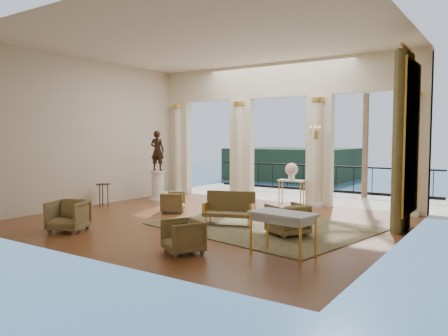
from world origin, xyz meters
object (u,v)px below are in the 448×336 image
Objects in this scene: console_table at (291,184)px; armchair_a at (68,214)px; settee at (230,208)px; statue at (157,151)px; armchair_b at (183,235)px; armchair_c at (287,218)px; pedestal at (158,186)px; armchair_d at (173,201)px; game_table at (283,217)px; side_table at (103,187)px.

armchair_a is at bearing -113.59° from console_table.
settee is 4.83m from statue.
armchair_a is at bearing -150.18° from armchair_b.
armchair_c is 6.31m from pedestal.
console_table reaches higher than armchair_a.
armchair_c is at bearing -68.13° from console_table.
armchair_a is 3.25m from armchair_d.
console_table is (2.18, 3.11, 0.33)m from armchair_d.
game_table reaches higher than armchair_c.
statue reaches higher than game_table.
statue is (-4.91, 4.70, 1.34)m from armchair_b.
side_table is at bearing -104.88° from pedestal.
armchair_d is at bearing -37.31° from pedestal.
armchair_c is at bearing -21.59° from pedestal.
game_table is (2.31, -1.81, 0.30)m from settee.
game_table is 7.61m from statue.
game_table reaches higher than armchair_b.
side_table is (-4.60, -3.54, -0.05)m from console_table.
armchair_a is 0.64× the size of game_table.
statue reaches higher than settee.
statue is 1.59× the size of console_table.
armchair_c is (4.27, 2.38, -0.01)m from armchair_a.
armchair_d is 0.91× the size of side_table.
settee is at bearing -90.72° from console_table.
armchair_b is 6.92m from statue.
armchair_d is (-2.99, 3.24, -0.02)m from armchair_b.
statue reaches higher than armchair_c.
statue is (-1.60, 4.70, 1.29)m from armchair_a.
armchair_d is 0.49× the size of settee.
console_table is at bearing -171.47° from statue.
armchair_a is at bearing -153.91° from settee.
armchair_d is (0.32, 3.24, -0.07)m from armchair_a.
armchair_d is (-3.95, 0.86, -0.06)m from armchair_c.
pedestal is at bearing 166.08° from armchair_b.
settee is 1.30× the size of pedestal.
armchair_c is at bearing 97.84° from armchair_b.
armchair_a is 1.10× the size of side_table.
armchair_d is 2.77m from statue.
armchair_c is 0.63× the size of game_table.
armchair_a is 1.15× the size of armchair_b.
game_table is at bearing -149.53° from armchair_d.
console_table is at bearing -125.41° from armchair_c.
statue is at bearing -160.14° from console_table.
armchair_d is at bearing -127.13° from console_table.
pedestal is at bearing -80.97° from armchair_c.
armchair_c is 1.19× the size of armchair_d.
statue is (-4.19, 2.03, 1.28)m from settee.
game_table is (1.59, 0.86, 0.36)m from armchair_b.
game_table is at bearing -68.51° from console_table.
pedestal reaches higher than side_table.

